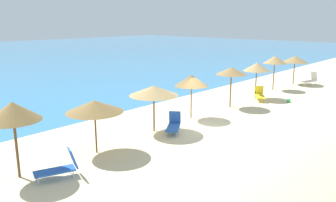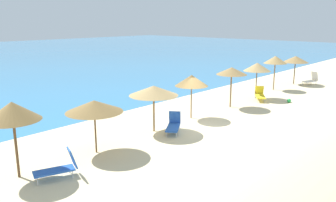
{
  "view_description": "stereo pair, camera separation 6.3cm",
  "coord_description": "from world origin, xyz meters",
  "px_view_note": "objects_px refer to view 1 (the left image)",
  "views": [
    {
      "loc": [
        -15.06,
        -11.01,
        5.8
      ],
      "look_at": [
        -0.79,
        1.85,
        1.25
      ],
      "focal_mm": 36.77,
      "sensor_mm": 36.0,
      "label": 1
    },
    {
      "loc": [
        -15.02,
        -11.05,
        5.8
      ],
      "look_at": [
        -0.79,
        1.85,
        1.25
      ],
      "focal_mm": 36.77,
      "sensor_mm": 36.0,
      "label": 2
    }
  ],
  "objects_px": {
    "beach_umbrella_6": "(257,67)",
    "beach_ball": "(289,101)",
    "beach_umbrella_8": "(295,59)",
    "beach_umbrella_3": "(154,91)",
    "beach_umbrella_4": "(192,81)",
    "beach_umbrella_2": "(94,106)",
    "beach_umbrella_5": "(231,71)",
    "beach_umbrella_7": "(275,60)",
    "lounge_chair_3": "(60,167)",
    "lounge_chair_1": "(260,95)",
    "lounge_chair_2": "(174,125)",
    "lounge_chair_0": "(311,80)",
    "beach_umbrella_1": "(13,111)"
  },
  "relations": [
    {
      "from": "beach_umbrella_6",
      "to": "beach_ball",
      "type": "distance_m",
      "value": 3.35
    },
    {
      "from": "beach_umbrella_8",
      "to": "beach_umbrella_3",
      "type": "bearing_deg",
      "value": -179.69
    },
    {
      "from": "beach_umbrella_4",
      "to": "beach_umbrella_6",
      "type": "relative_size",
      "value": 0.98
    },
    {
      "from": "beach_umbrella_2",
      "to": "beach_umbrella_5",
      "type": "relative_size",
      "value": 0.92
    },
    {
      "from": "beach_umbrella_8",
      "to": "beach_umbrella_7",
      "type": "bearing_deg",
      "value": 176.93
    },
    {
      "from": "beach_umbrella_4",
      "to": "beach_ball",
      "type": "bearing_deg",
      "value": -19.11
    },
    {
      "from": "lounge_chair_3",
      "to": "beach_umbrella_3",
      "type": "bearing_deg",
      "value": -58.64
    },
    {
      "from": "beach_umbrella_3",
      "to": "lounge_chair_1",
      "type": "distance_m",
      "value": 10.62
    },
    {
      "from": "lounge_chair_2",
      "to": "lounge_chair_3",
      "type": "distance_m",
      "value": 6.99
    },
    {
      "from": "beach_umbrella_5",
      "to": "lounge_chair_1",
      "type": "height_order",
      "value": "beach_umbrella_5"
    },
    {
      "from": "lounge_chair_2",
      "to": "beach_ball",
      "type": "bearing_deg",
      "value": -133.72
    },
    {
      "from": "beach_umbrella_3",
      "to": "beach_ball",
      "type": "distance_m",
      "value": 11.65
    },
    {
      "from": "beach_umbrella_4",
      "to": "beach_umbrella_7",
      "type": "relative_size",
      "value": 0.92
    },
    {
      "from": "lounge_chair_1",
      "to": "beach_umbrella_2",
      "type": "bearing_deg",
      "value": 53.62
    },
    {
      "from": "beach_umbrella_2",
      "to": "lounge_chair_1",
      "type": "relative_size",
      "value": 1.47
    },
    {
      "from": "lounge_chair_0",
      "to": "lounge_chair_1",
      "type": "xyz_separation_m",
      "value": [
        -8.85,
        0.48,
        -0.06
      ]
    },
    {
      "from": "beach_umbrella_2",
      "to": "lounge_chair_2",
      "type": "relative_size",
      "value": 1.51
    },
    {
      "from": "beach_umbrella_7",
      "to": "lounge_chair_2",
      "type": "xyz_separation_m",
      "value": [
        -14.15,
        -1.14,
        -2.15
      ]
    },
    {
      "from": "lounge_chair_2",
      "to": "beach_ball",
      "type": "distance_m",
      "value": 10.69
    },
    {
      "from": "lounge_chair_2",
      "to": "beach_ball",
      "type": "height_order",
      "value": "lounge_chair_2"
    },
    {
      "from": "beach_umbrella_5",
      "to": "beach_ball",
      "type": "relative_size",
      "value": 9.8
    },
    {
      "from": "beach_umbrella_5",
      "to": "lounge_chair_0",
      "type": "xyz_separation_m",
      "value": [
        12.09,
        -0.99,
        -2.0
      ]
    },
    {
      "from": "beach_umbrella_8",
      "to": "beach_ball",
      "type": "bearing_deg",
      "value": -159.64
    },
    {
      "from": "beach_umbrella_2",
      "to": "lounge_chair_0",
      "type": "xyz_separation_m",
      "value": [
        23.19,
        -0.99,
        -1.67
      ]
    },
    {
      "from": "beach_umbrella_7",
      "to": "lounge_chair_2",
      "type": "distance_m",
      "value": 14.36
    },
    {
      "from": "lounge_chair_0",
      "to": "beach_ball",
      "type": "height_order",
      "value": "lounge_chair_0"
    },
    {
      "from": "lounge_chair_0",
      "to": "beach_umbrella_7",
      "type": "bearing_deg",
      "value": 84.97
    },
    {
      "from": "lounge_chair_1",
      "to": "beach_umbrella_6",
      "type": "bearing_deg",
      "value": -66.33
    },
    {
      "from": "beach_umbrella_2",
      "to": "lounge_chair_0",
      "type": "distance_m",
      "value": 23.27
    },
    {
      "from": "beach_umbrella_4",
      "to": "beach_umbrella_7",
      "type": "distance_m",
      "value": 11.48
    },
    {
      "from": "beach_umbrella_5",
      "to": "lounge_chair_0",
      "type": "distance_m",
      "value": 12.3
    },
    {
      "from": "beach_umbrella_3",
      "to": "beach_umbrella_4",
      "type": "relative_size",
      "value": 0.98
    },
    {
      "from": "beach_umbrella_7",
      "to": "lounge_chair_0",
      "type": "relative_size",
      "value": 1.63
    },
    {
      "from": "beach_umbrella_2",
      "to": "beach_umbrella_7",
      "type": "xyz_separation_m",
      "value": [
        18.66,
        0.5,
        0.41
      ]
    },
    {
      "from": "beach_umbrella_3",
      "to": "beach_umbrella_4",
      "type": "bearing_deg",
      "value": 1.7
    },
    {
      "from": "beach_umbrella_7",
      "to": "beach_umbrella_8",
      "type": "distance_m",
      "value": 3.76
    },
    {
      "from": "beach_umbrella_3",
      "to": "beach_umbrella_6",
      "type": "relative_size",
      "value": 0.96
    },
    {
      "from": "beach_umbrella_2",
      "to": "lounge_chair_2",
      "type": "distance_m",
      "value": 4.88
    },
    {
      "from": "lounge_chair_2",
      "to": "lounge_chair_3",
      "type": "xyz_separation_m",
      "value": [
        -6.97,
        -0.46,
        0.05
      ]
    },
    {
      "from": "lounge_chair_0",
      "to": "lounge_chair_2",
      "type": "relative_size",
      "value": 1.05
    },
    {
      "from": "beach_umbrella_5",
      "to": "beach_umbrella_6",
      "type": "height_order",
      "value": "beach_umbrella_5"
    },
    {
      "from": "beach_umbrella_1",
      "to": "beach_umbrella_5",
      "type": "xyz_separation_m",
      "value": [
        14.57,
        -0.12,
        -0.11
      ]
    },
    {
      "from": "beach_umbrella_7",
      "to": "beach_umbrella_6",
      "type": "bearing_deg",
      "value": -173.26
    },
    {
      "from": "beach_umbrella_1",
      "to": "beach_umbrella_6",
      "type": "bearing_deg",
      "value": -0.3
    },
    {
      "from": "lounge_chair_1",
      "to": "beach_umbrella_5",
      "type": "bearing_deg",
      "value": 46.72
    },
    {
      "from": "lounge_chair_1",
      "to": "beach_umbrella_1",
      "type": "bearing_deg",
      "value": 53.63
    },
    {
      "from": "beach_umbrella_8",
      "to": "beach_ball",
      "type": "height_order",
      "value": "beach_umbrella_8"
    },
    {
      "from": "beach_umbrella_1",
      "to": "lounge_chair_0",
      "type": "bearing_deg",
      "value": -2.38
    },
    {
      "from": "beach_umbrella_2",
      "to": "beach_umbrella_8",
      "type": "xyz_separation_m",
      "value": [
        22.4,
        0.3,
        0.16
      ]
    },
    {
      "from": "beach_umbrella_2",
      "to": "lounge_chair_2",
      "type": "xyz_separation_m",
      "value": [
        4.51,
        -0.64,
        -1.74
      ]
    }
  ]
}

